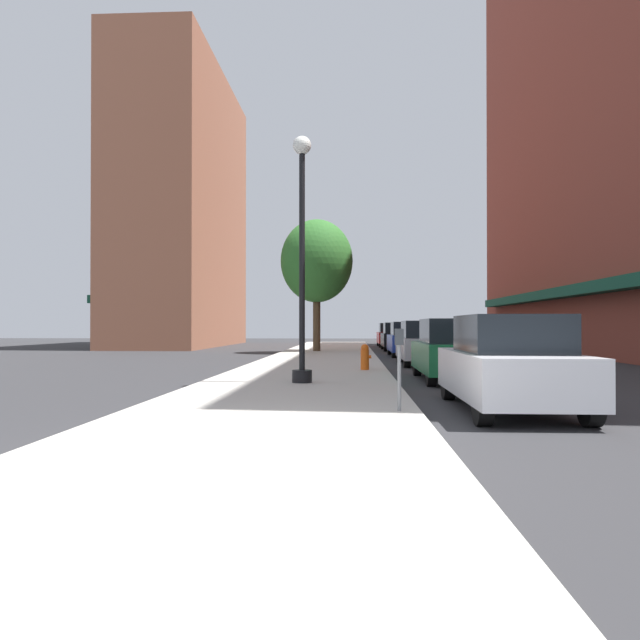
{
  "coord_description": "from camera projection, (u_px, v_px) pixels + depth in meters",
  "views": [
    {
      "loc": [
        1.3,
        -6.64,
        1.48
      ],
      "look_at": [
        0.08,
        16.4,
        1.69
      ],
      "focal_mm": 34.03,
      "sensor_mm": 36.0,
      "label": 1
    }
  ],
  "objects": [
    {
      "name": "lamppost",
      "position": [
        302.0,
        254.0,
        14.47
      ],
      "size": [
        0.48,
        0.48,
        5.9
      ],
      "color": "black",
      "rests_on": "sidewalk_slab"
    },
    {
      "name": "car_blue",
      "position": [
        408.0,
        340.0,
        29.17
      ],
      "size": [
        1.8,
        4.3,
        1.66
      ],
      "rotation": [
        0.0,
        0.0,
        0.02
      ],
      "color": "black",
      "rests_on": "ground"
    },
    {
      "name": "tree_near",
      "position": [
        317.0,
        261.0,
        32.62
      ],
      "size": [
        3.88,
        3.88,
        7.08
      ],
      "color": "#4C3823",
      "rests_on": "sidewalk_slab"
    },
    {
      "name": "car_white",
      "position": [
        509.0,
        365.0,
        10.43
      ],
      "size": [
        1.8,
        4.3,
        1.66
      ],
      "rotation": [
        0.0,
        0.0,
        -0.0
      ],
      "color": "black",
      "rests_on": "ground"
    },
    {
      "name": "sidewalk_slab",
      "position": [
        321.0,
        359.0,
        25.66
      ],
      "size": [
        4.8,
        50.0,
        0.12
      ],
      "primitive_type": "cube",
      "color": "#B7B2A8",
      "rests_on": "ground"
    },
    {
      "name": "building_far_background",
      "position": [
        184.0,
        211.0,
        44.3
      ],
      "size": [
        6.8,
        18.0,
        19.8
      ],
      "color": "#9E6047",
      "rests_on": "ground"
    },
    {
      "name": "car_red",
      "position": [
        391.0,
        335.0,
        42.33
      ],
      "size": [
        1.8,
        4.3,
        1.66
      ],
      "rotation": [
        0.0,
        0.0,
        0.02
      ],
      "color": "black",
      "rests_on": "ground"
    },
    {
      "name": "car_green",
      "position": [
        453.0,
        351.0,
        16.23
      ],
      "size": [
        1.8,
        4.3,
        1.66
      ],
      "rotation": [
        0.0,
        0.0,
        0.02
      ],
      "color": "black",
      "rests_on": "ground"
    },
    {
      "name": "parking_meter_near",
      "position": [
        399.0,
        359.0,
        9.64
      ],
      "size": [
        0.14,
        0.09,
        1.31
      ],
      "color": "slate",
      "rests_on": "sidewalk_slab"
    },
    {
      "name": "ground_plane",
      "position": [
        419.0,
        362.0,
        24.45
      ],
      "size": [
        90.0,
        90.0,
        0.0
      ],
      "primitive_type": "plane",
      "color": "#2D2D30"
    },
    {
      "name": "car_black",
      "position": [
        397.0,
        337.0,
        36.2
      ],
      "size": [
        1.8,
        4.3,
        1.66
      ],
      "rotation": [
        0.0,
        0.0,
        0.01
      ],
      "color": "black",
      "rests_on": "ground"
    },
    {
      "name": "car_silver",
      "position": [
        424.0,
        343.0,
        22.76
      ],
      "size": [
        1.8,
        4.3,
        1.66
      ],
      "rotation": [
        0.0,
        0.0,
        0.01
      ],
      "color": "black",
      "rests_on": "ground"
    },
    {
      "name": "fire_hydrant",
      "position": [
        365.0,
        357.0,
        18.64
      ],
      "size": [
        0.33,
        0.26,
        0.79
      ],
      "color": "#E05614",
      "rests_on": "sidewalk_slab"
    }
  ]
}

